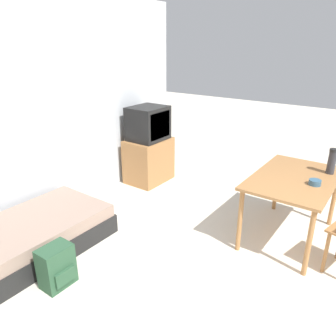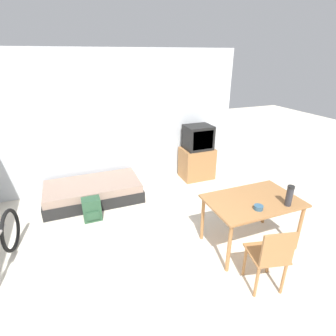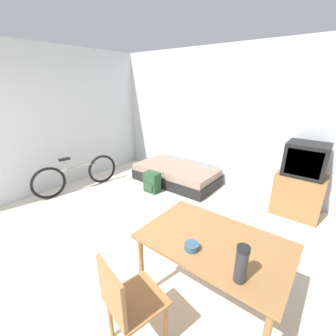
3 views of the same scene
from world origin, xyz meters
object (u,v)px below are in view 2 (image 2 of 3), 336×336
(daybed, at_px, (93,192))
(wooden_chair, at_px, (271,256))
(tv, at_px, (197,154))
(backpack, at_px, (92,209))
(dining_table, at_px, (252,205))
(thermos_flask, at_px, (290,195))
(mate_bowl, at_px, (258,207))

(daybed, relative_size, wooden_chair, 2.01)
(tv, distance_m, backpack, 2.57)
(dining_table, bearing_deg, daybed, 132.68)
(wooden_chair, height_order, thermos_flask, thermos_flask)
(wooden_chair, height_order, backpack, wooden_chair)
(dining_table, relative_size, thermos_flask, 4.45)
(wooden_chair, relative_size, mate_bowl, 7.43)
(dining_table, xyz_separation_m, backpack, (-2.06, 1.46, -0.46))
(thermos_flask, distance_m, mate_bowl, 0.45)
(dining_table, relative_size, wooden_chair, 1.44)
(thermos_flask, xyz_separation_m, backpack, (-2.39, 1.74, -0.70))
(dining_table, distance_m, wooden_chair, 0.84)
(dining_table, height_order, backpack, dining_table)
(daybed, distance_m, tv, 2.34)
(tv, bearing_deg, daybed, -175.13)
(daybed, height_order, backpack, backpack)
(dining_table, bearing_deg, thermos_flask, -40.26)
(mate_bowl, bearing_deg, backpack, 139.36)
(daybed, bearing_deg, dining_table, -47.32)
(daybed, distance_m, backpack, 0.67)
(daybed, distance_m, wooden_chair, 3.33)
(thermos_flask, bearing_deg, daybed, 133.61)
(tv, bearing_deg, thermos_flask, -90.13)
(daybed, xyz_separation_m, thermos_flask, (2.29, -2.40, 0.72))
(tv, distance_m, wooden_chair, 3.15)
(wooden_chair, xyz_separation_m, mate_bowl, (0.22, 0.54, 0.27))
(mate_bowl, bearing_deg, daybed, 128.44)
(tv, distance_m, mate_bowl, 2.59)
(dining_table, distance_m, mate_bowl, 0.27)
(dining_table, height_order, wooden_chair, wooden_chair)
(daybed, relative_size, mate_bowl, 14.92)
(daybed, xyz_separation_m, tv, (2.30, 0.20, 0.38))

